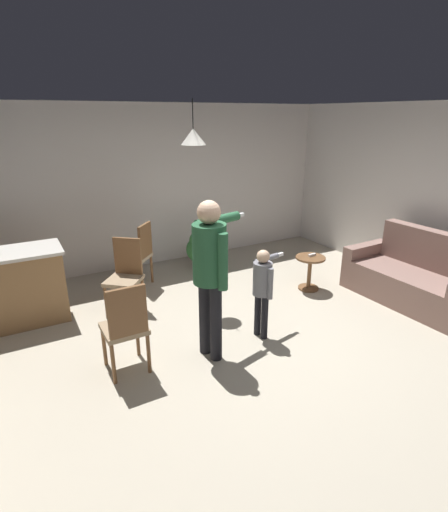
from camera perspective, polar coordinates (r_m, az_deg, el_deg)
name	(u,v)px	position (r m, az deg, el deg)	size (l,w,h in m)	color
ground	(262,343)	(4.74, 5.47, -12.39)	(7.68, 7.68, 0.00)	#B2A893
wall_back	(159,186)	(6.98, -9.30, 9.89)	(6.40, 0.10, 2.70)	silver
couch_floral	(414,279)	(6.19, 25.66, -2.96)	(0.91, 1.83, 1.00)	#8C6B60
kitchen_counter	(12,288)	(5.59, -28.20, -4.11)	(1.26, 0.66, 0.95)	olive
side_table_by_couch	(310,269)	(6.08, 12.24, -1.83)	(0.44, 0.44, 0.52)	brown
person_adult	(211,264)	(4.04, -1.94, -1.12)	(0.79, 0.63, 1.74)	black
person_child	(263,284)	(4.58, 5.61, -4.02)	(0.55, 0.38, 1.09)	black
dining_chair_by_counter	(125,273)	(5.36, -14.01, -2.46)	(0.59, 0.59, 1.00)	brown
dining_chair_near_wall	(139,253)	(6.10, -12.15, 0.46)	(0.59, 0.59, 1.00)	brown
dining_chair_centre_back	(126,326)	(4.09, -13.99, -9.69)	(0.42, 0.42, 1.00)	brown
potted_plant_corner	(200,249)	(6.67, -3.54, 1.08)	(0.45, 0.45, 0.69)	#B7B2AD
spare_remote_on_table	(312,255)	(6.04, 12.56, 0.15)	(0.04, 0.13, 0.04)	white
ceiling_light_pendant	(193,137)	(5.22, -4.45, 16.78)	(0.32, 0.32, 0.55)	silver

